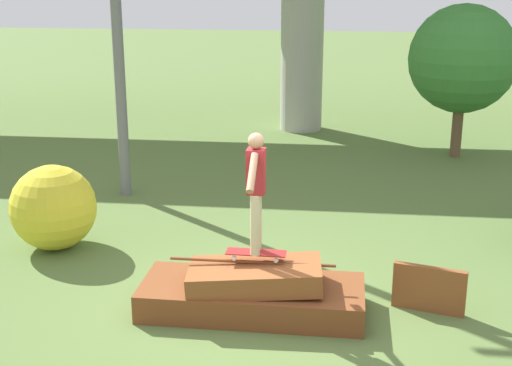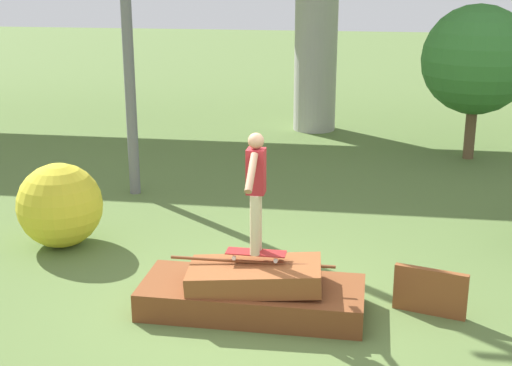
{
  "view_description": "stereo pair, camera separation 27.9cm",
  "coord_description": "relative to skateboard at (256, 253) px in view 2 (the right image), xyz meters",
  "views": [
    {
      "loc": [
        1.01,
        -8.09,
        4.2
      ],
      "look_at": [
        0.04,
        0.05,
        1.68
      ],
      "focal_mm": 50.0,
      "sensor_mm": 36.0,
      "label": 1
    },
    {
      "loc": [
        1.28,
        -8.06,
        4.2
      ],
      "look_at": [
        0.04,
        0.05,
        1.68
      ],
      "focal_mm": 50.0,
      "sensor_mm": 36.0,
      "label": 2
    }
  ],
  "objects": [
    {
      "name": "scrap_pile",
      "position": [
        -0.03,
        -0.07,
        -0.51
      ],
      "size": [
        2.81,
        1.15,
        0.69
      ],
      "color": "brown",
      "rests_on": "ground_plane"
    },
    {
      "name": "skateboard",
      "position": [
        0.0,
        0.0,
        0.0
      ],
      "size": [
        0.75,
        0.24,
        0.09
      ],
      "color": "maroon",
      "rests_on": "scrap_pile"
    },
    {
      "name": "skater",
      "position": [
        0.0,
        -0.0,
        0.88
      ],
      "size": [
        0.22,
        1.12,
        1.52
      ],
      "color": "#C6B78E",
      "rests_on": "skateboard"
    },
    {
      "name": "scrap_plank_loose",
      "position": [
        2.17,
        0.2,
        -0.47
      ],
      "size": [
        0.9,
        0.32,
        0.6
      ],
      "color": "brown",
      "rests_on": "ground_plane"
    },
    {
      "name": "tree_behind_right",
      "position": [
        3.63,
        8.03,
        1.44
      ],
      "size": [
        2.39,
        2.39,
        3.41
      ],
      "color": "brown",
      "rests_on": "ground_plane"
    },
    {
      "name": "ground_plane",
      "position": [
        -0.04,
        -0.05,
        -0.77
      ],
      "size": [
        80.0,
        80.0,
        0.0
      ],
      "primitive_type": "plane",
      "color": "#567038"
    },
    {
      "name": "bush_yellow_flowering",
      "position": [
        -3.31,
        1.68,
        -0.11
      ],
      "size": [
        1.31,
        1.31,
        1.31
      ],
      "color": "gold",
      "rests_on": "ground_plane"
    }
  ]
}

